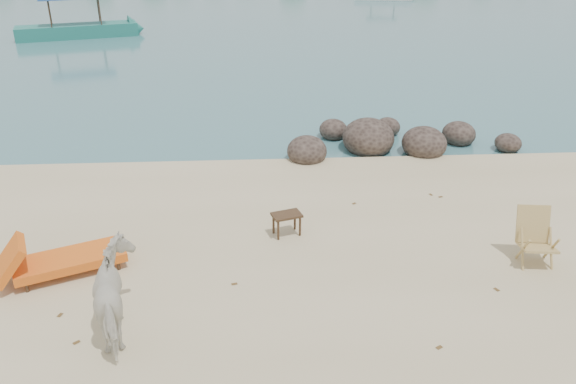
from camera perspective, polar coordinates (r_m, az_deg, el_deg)
The scene contains 7 objects.
boulders at distance 15.22m, azimuth 9.91°, elevation 5.17°, with size 6.25×2.85×1.03m.
cow at distance 8.40m, azimuth -16.82°, elevation -10.15°, with size 0.69×1.51×1.28m, color silver.
side_table at distance 10.67m, azimuth -0.13°, elevation -3.45°, with size 0.54×0.35×0.44m, color #321D14, non-canonical shape.
lounge_chair at distance 10.22m, azimuth -21.33°, elevation -6.05°, with size 2.23×0.78×0.67m, color #DD511A, non-canonical shape.
deck_chair at distance 10.57m, azimuth 24.10°, elevation -4.57°, with size 0.61×0.67×0.96m, color tan, non-canonical shape.
boat_near at distance 32.92m, azimuth -20.96°, elevation 17.42°, with size 6.89×1.55×3.34m, color #1F7165, non-canonical shape.
dead_leaves at distance 9.01m, azimuth 1.87°, elevation -11.13°, with size 7.14×6.98×0.00m.
Camera 1 is at (-0.83, -7.18, 5.37)m, focal length 35.00 mm.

